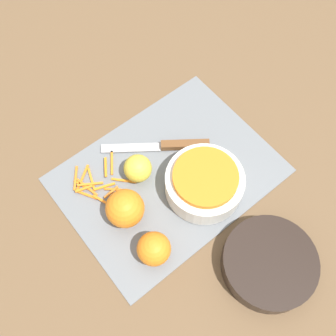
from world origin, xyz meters
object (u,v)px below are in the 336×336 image
object	(u,v)px
orange_left	(125,208)
lemon	(138,168)
bowl_dark	(269,263)
orange_right	(154,249)
bowl_speckled	(204,183)
knife	(174,145)

from	to	relation	value
orange_left	lemon	distance (m)	0.10
bowl_dark	lemon	size ratio (longest dim) A/B	3.01
bowl_dark	orange_right	world-z (taller)	orange_right
bowl_speckled	orange_right	xyz separation A→B (m)	(0.18, 0.05, 0.00)
bowl_speckled	lemon	distance (m)	0.15
bowl_speckled	bowl_dark	world-z (taller)	bowl_speckled
bowl_dark	knife	xyz separation A→B (m)	(-0.03, -0.34, -0.01)
bowl_speckled	orange_left	bearing A→B (deg)	-18.50
bowl_speckled	orange_right	distance (m)	0.18
bowl_speckled	knife	world-z (taller)	bowl_speckled
orange_left	orange_right	distance (m)	0.10
knife	bowl_speckled	bearing A→B (deg)	118.64
bowl_speckled	orange_left	distance (m)	0.18
bowl_dark	knife	size ratio (longest dim) A/B	0.88
knife	lemon	size ratio (longest dim) A/B	3.44
bowl_dark	orange_right	xyz separation A→B (m)	(0.17, -0.17, 0.02)
orange_right	bowl_dark	bearing A→B (deg)	135.05
knife	lemon	xyz separation A→B (m)	(0.11, 0.01, 0.03)
bowl_speckled	bowl_dark	size ratio (longest dim) A/B	0.90
orange_left	orange_right	bearing A→B (deg)	87.36
knife	lemon	bearing A→B (deg)	39.96
bowl_speckled	bowl_dark	xyz separation A→B (m)	(0.01, 0.21, -0.02)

